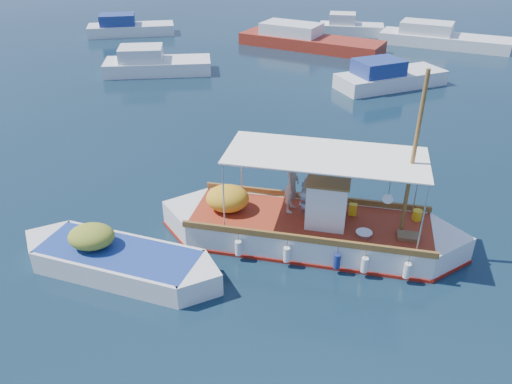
{
  "coord_description": "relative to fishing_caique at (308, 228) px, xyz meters",
  "views": [
    {
      "loc": [
        -0.23,
        -12.37,
        8.79
      ],
      "look_at": [
        -0.9,
        0.0,
        1.69
      ],
      "focal_mm": 35.0,
      "sensor_mm": 36.0,
      "label": 1
    }
  ],
  "objects": [
    {
      "name": "ground",
      "position": [
        -0.63,
        -0.01,
        -0.5
      ],
      "size": [
        160.0,
        160.0,
        0.0
      ],
      "primitive_type": "plane",
      "color": "black",
      "rests_on": "ground"
    },
    {
      "name": "fishing_caique",
      "position": [
        0.0,
        0.0,
        0.0
      ],
      "size": [
        9.12,
        3.6,
        5.63
      ],
      "rotation": [
        0.0,
        0.0,
        -0.16
      ],
      "color": "white",
      "rests_on": "ground"
    },
    {
      "name": "dinghy",
      "position": [
        -5.27,
        -1.65,
        -0.18
      ],
      "size": [
        5.93,
        2.89,
        1.5
      ],
      "rotation": [
        0.0,
        0.0,
        -0.28
      ],
      "color": "white",
      "rests_on": "ground"
    },
    {
      "name": "bg_boat_nw",
      "position": [
        -8.62,
        17.22,
        -0.01
      ],
      "size": [
        6.61,
        3.38,
        1.8
      ],
      "rotation": [
        0.0,
        0.0,
        0.16
      ],
      "color": "silver",
      "rests_on": "ground"
    },
    {
      "name": "bg_boat_n",
      "position": [
        0.76,
        24.02,
        -0.01
      ],
      "size": [
        10.44,
        6.91,
        1.8
      ],
      "rotation": [
        0.0,
        0.0,
        -0.44
      ],
      "color": "maroon",
      "rests_on": "ground"
    },
    {
      "name": "bg_boat_ne",
      "position": [
        5.02,
        15.26,
        -0.01
      ],
      "size": [
        6.54,
        4.73,
        1.8
      ],
      "rotation": [
        0.0,
        0.0,
        0.46
      ],
      "color": "silver",
      "rests_on": "ground"
    },
    {
      "name": "bg_boat_e",
      "position": [
        10.45,
        25.1,
        -0.01
      ],
      "size": [
        9.22,
        5.71,
        1.8
      ],
      "rotation": [
        0.0,
        0.0,
        -0.38
      ],
      "color": "silver",
      "rests_on": "ground"
    },
    {
      "name": "bg_boat_far_w",
      "position": [
        -13.07,
        27.41,
        -0.01
      ],
      "size": [
        6.92,
        3.79,
        1.8
      ],
      "rotation": [
        0.0,
        0.0,
        0.24
      ],
      "color": "silver",
      "rests_on": "ground"
    },
    {
      "name": "bg_boat_far_n",
      "position": [
        4.28,
        28.52,
        -0.01
      ],
      "size": [
        5.15,
        2.56,
        1.8
      ],
      "rotation": [
        0.0,
        0.0,
        -0.12
      ],
      "color": "silver",
      "rests_on": "ground"
    }
  ]
}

